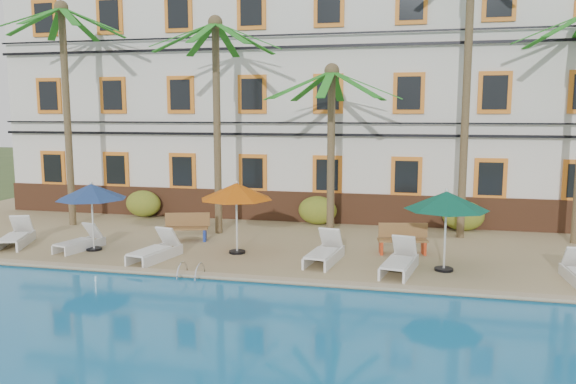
% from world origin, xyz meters
% --- Properties ---
extents(ground, '(100.00, 100.00, 0.00)m').
position_xyz_m(ground, '(0.00, 0.00, 0.00)').
color(ground, '#384C23').
rests_on(ground, ground).
extents(pool_deck, '(30.00, 12.00, 0.25)m').
position_xyz_m(pool_deck, '(0.00, 5.00, 0.12)').
color(pool_deck, tan).
rests_on(pool_deck, ground).
extents(pool_coping, '(30.00, 0.35, 0.06)m').
position_xyz_m(pool_coping, '(0.00, -0.90, 0.28)').
color(pool_coping, tan).
rests_on(pool_coping, pool_deck).
extents(hotel_building, '(25.40, 6.44, 10.22)m').
position_xyz_m(hotel_building, '(0.00, 9.98, 5.37)').
color(hotel_building, silver).
rests_on(hotel_building, pool_deck).
extents(palm_a, '(4.65, 4.65, 8.36)m').
position_xyz_m(palm_a, '(-8.02, 4.46, 5.62)').
color(palm_a, brown).
rests_on(palm_a, pool_deck).
extents(palm_b, '(4.65, 4.65, 7.59)m').
position_xyz_m(palm_b, '(-2.01, 4.28, 5.18)').
color(palm_b, brown).
rests_on(palm_b, pool_deck).
extents(palm_c, '(4.65, 4.65, 5.91)m').
position_xyz_m(palm_c, '(2.02, 4.29, 4.19)').
color(palm_c, brown).
rests_on(palm_c, pool_deck).
extents(palm_d, '(4.65, 4.65, 10.12)m').
position_xyz_m(palm_d, '(6.40, 5.39, 6.61)').
color(palm_d, brown).
rests_on(palm_d, pool_deck).
extents(shrub_left, '(1.50, 0.90, 1.10)m').
position_xyz_m(shrub_left, '(-6.13, 6.60, 0.80)').
color(shrub_left, '#28631C').
rests_on(shrub_left, pool_deck).
extents(shrub_mid, '(1.50, 0.90, 1.10)m').
position_xyz_m(shrub_mid, '(1.19, 6.60, 0.80)').
color(shrub_mid, '#28631C').
rests_on(shrub_mid, pool_deck).
extents(shrub_right, '(1.50, 0.90, 1.10)m').
position_xyz_m(shrub_right, '(6.58, 6.60, 0.80)').
color(shrub_right, '#28631C').
rests_on(shrub_right, pool_deck).
extents(umbrella_blue, '(2.17, 2.17, 2.17)m').
position_xyz_m(umbrella_blue, '(-4.99, 1.00, 2.10)').
color(umbrella_blue, black).
rests_on(umbrella_blue, pool_deck).
extents(umbrella_red, '(2.24, 2.24, 2.25)m').
position_xyz_m(umbrella_red, '(-0.48, 1.62, 2.16)').
color(umbrella_red, black).
rests_on(umbrella_red, pool_deck).
extents(umbrella_green, '(2.26, 2.26, 2.27)m').
position_xyz_m(umbrella_green, '(5.64, 1.01, 2.18)').
color(umbrella_green, black).
rests_on(umbrella_green, pool_deck).
extents(lounger_a, '(1.35, 2.06, 0.92)m').
position_xyz_m(lounger_a, '(-7.80, 1.02, 0.55)').
color(lounger_a, silver).
rests_on(lounger_a, pool_deck).
extents(lounger_b, '(0.97, 1.77, 0.79)m').
position_xyz_m(lounger_b, '(-5.45, 0.98, 0.51)').
color(lounger_b, silver).
rests_on(lounger_b, pool_deck).
extents(lounger_c, '(1.04, 1.98, 0.89)m').
position_xyz_m(lounger_c, '(-2.58, 0.37, 0.54)').
color(lounger_c, silver).
rests_on(lounger_c, pool_deck).
extents(lounger_d, '(0.96, 2.03, 0.92)m').
position_xyz_m(lounger_d, '(2.32, 1.14, 0.55)').
color(lounger_d, silver).
rests_on(lounger_d, pool_deck).
extents(lounger_e, '(1.04, 2.06, 0.93)m').
position_xyz_m(lounger_e, '(4.46, 0.58, 0.55)').
color(lounger_e, silver).
rests_on(lounger_e, pool_deck).
extents(bench_left, '(1.57, 0.85, 0.93)m').
position_xyz_m(bench_left, '(-2.71, 2.91, 0.72)').
color(bench_left, olive).
rests_on(bench_left, pool_deck).
extents(bench_right, '(1.56, 0.74, 0.93)m').
position_xyz_m(bench_right, '(4.47, 2.70, 0.72)').
color(bench_right, olive).
rests_on(bench_right, pool_deck).
extents(pool_ladder, '(0.54, 0.74, 0.74)m').
position_xyz_m(pool_ladder, '(-0.92, -1.00, 0.25)').
color(pool_ladder, silver).
rests_on(pool_ladder, ground).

